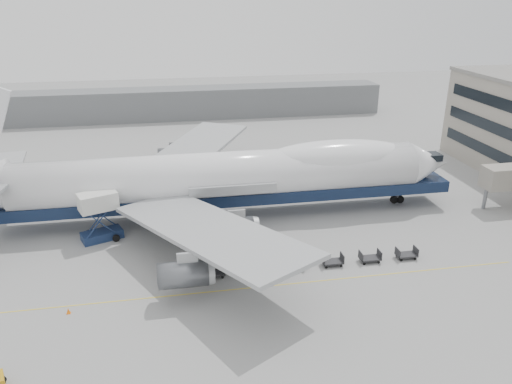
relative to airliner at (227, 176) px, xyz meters
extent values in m
plane|color=gray|center=(-0.64, -12.00, -5.62)|extent=(260.00, 260.00, 0.00)
cube|color=gold|center=(-0.64, -18.00, -5.62)|extent=(60.00, 0.15, 0.01)
cylinder|color=slate|center=(35.36, -4.00, -4.12)|extent=(0.50, 0.50, 3.00)
cube|color=slate|center=(-10.64, 58.00, -2.12)|extent=(110.00, 8.00, 7.00)
cylinder|color=white|center=(-0.64, 0.00, 0.08)|extent=(52.00, 6.40, 6.40)
cube|color=#0E1A34|center=(0.36, 0.00, -2.48)|extent=(60.00, 5.76, 1.50)
cone|color=white|center=(28.36, 0.00, 0.08)|extent=(6.00, 6.40, 6.40)
ellipsoid|color=white|center=(14.96, 0.00, 1.84)|extent=(20.67, 5.78, 4.56)
cube|color=#9EA0A3|center=(-3.64, -14.28, -0.52)|extent=(20.35, 26.74, 2.26)
cube|color=#9EA0A3|center=(-3.64, 14.28, -0.52)|extent=(20.35, 26.74, 2.26)
cylinder|color=#595B60|center=(-6.64, 19.00, -2.72)|extent=(4.80, 2.60, 2.60)
cylinder|color=#595B60|center=(-0.64, 10.00, -2.72)|extent=(4.80, 2.60, 2.60)
cylinder|color=#595B60|center=(-0.64, -10.00, -2.72)|extent=(4.80, 2.60, 2.60)
cylinder|color=#595B60|center=(-6.64, -19.00, -2.72)|extent=(4.80, 2.60, 2.60)
cylinder|color=slate|center=(24.36, 0.00, -4.37)|extent=(0.36, 0.36, 2.50)
cylinder|color=black|center=(24.36, 0.00, -5.07)|extent=(1.10, 0.45, 1.10)
cylinder|color=slate|center=(-3.64, -3.00, -4.37)|extent=(0.36, 0.36, 2.50)
cylinder|color=black|center=(-3.64, -3.00, -5.07)|extent=(1.10, 0.45, 1.10)
cylinder|color=slate|center=(-3.64, 3.00, -4.37)|extent=(0.36, 0.36, 2.50)
cylinder|color=black|center=(-3.64, 3.00, -5.07)|extent=(1.10, 0.45, 1.10)
cube|color=navy|center=(-15.88, -4.07, -5.10)|extent=(5.27, 3.88, 1.05)
cube|color=silver|center=(-15.88, -4.07, -0.62)|extent=(4.98, 3.91, 2.10)
cube|color=navy|center=(-15.88, -5.12, -2.82)|extent=(3.21, 1.36, 3.76)
cube|color=navy|center=(-15.88, -3.02, -2.82)|extent=(3.21, 1.36, 3.76)
cube|color=slate|center=(-15.88, -2.55, -0.62)|extent=(2.55, 1.90, 0.15)
cylinder|color=black|center=(-17.60, -5.02, -5.20)|extent=(0.86, 0.33, 0.86)
cylinder|color=black|center=(-17.60, -3.12, -5.20)|extent=(0.86, 0.33, 0.86)
cylinder|color=black|center=(-14.17, -5.02, -5.20)|extent=(0.86, 0.33, 0.86)
cylinder|color=black|center=(-14.17, -3.12, -5.20)|extent=(0.86, 0.33, 0.86)
cylinder|color=black|center=(-20.99, -27.84, -5.27)|extent=(0.70, 0.30, 0.70)
cone|color=orange|center=(-17.46, -19.21, -5.34)|extent=(0.36, 0.36, 0.56)
cube|color=orange|center=(-17.46, -19.21, -5.61)|extent=(0.38, 0.38, 0.03)
cube|color=#2D2D30|center=(-7.72, -15.13, -5.17)|extent=(2.30, 1.35, 0.18)
cube|color=#2D2D30|center=(-8.82, -15.13, -4.77)|extent=(0.08, 1.35, 0.90)
cube|color=#2D2D30|center=(-6.62, -15.13, -4.77)|extent=(0.08, 1.35, 0.90)
cylinder|color=black|center=(-8.57, -15.68, -5.47)|extent=(0.30, 0.12, 0.30)
cylinder|color=black|center=(-8.57, -14.58, -5.47)|extent=(0.30, 0.12, 0.30)
cylinder|color=black|center=(-6.87, -15.68, -5.47)|extent=(0.30, 0.12, 0.30)
cylinder|color=black|center=(-6.87, -14.58, -5.47)|extent=(0.30, 0.12, 0.30)
cube|color=#2D2D30|center=(-3.36, -15.13, -5.17)|extent=(2.30, 1.35, 0.18)
cube|color=#2D2D30|center=(-4.46, -15.13, -4.77)|extent=(0.08, 1.35, 0.90)
cube|color=#2D2D30|center=(-2.26, -15.13, -4.77)|extent=(0.08, 1.35, 0.90)
cylinder|color=black|center=(-4.21, -15.68, -5.47)|extent=(0.30, 0.12, 0.30)
cylinder|color=black|center=(-4.21, -14.58, -5.47)|extent=(0.30, 0.12, 0.30)
cylinder|color=black|center=(-2.51, -15.68, -5.47)|extent=(0.30, 0.12, 0.30)
cylinder|color=black|center=(-2.51, -14.58, -5.47)|extent=(0.30, 0.12, 0.30)
cube|color=#2D2D30|center=(1.00, -15.13, -5.17)|extent=(2.30, 1.35, 0.18)
cube|color=#2D2D30|center=(-0.10, -15.13, -4.77)|extent=(0.08, 1.35, 0.90)
cube|color=#2D2D30|center=(2.10, -15.13, -4.77)|extent=(0.08, 1.35, 0.90)
cylinder|color=black|center=(0.15, -15.68, -5.47)|extent=(0.30, 0.12, 0.30)
cylinder|color=black|center=(0.15, -14.58, -5.47)|extent=(0.30, 0.12, 0.30)
cylinder|color=black|center=(1.85, -15.68, -5.47)|extent=(0.30, 0.12, 0.30)
cylinder|color=black|center=(1.85, -14.58, -5.47)|extent=(0.30, 0.12, 0.30)
cube|color=#2D2D30|center=(5.36, -15.13, -5.17)|extent=(2.30, 1.35, 0.18)
cube|color=#2D2D30|center=(4.26, -15.13, -4.77)|extent=(0.08, 1.35, 0.90)
cube|color=#2D2D30|center=(6.46, -15.13, -4.77)|extent=(0.08, 1.35, 0.90)
cylinder|color=black|center=(4.51, -15.68, -5.47)|extent=(0.30, 0.12, 0.30)
cylinder|color=black|center=(4.51, -14.58, -5.47)|extent=(0.30, 0.12, 0.30)
cylinder|color=black|center=(6.21, -15.68, -5.47)|extent=(0.30, 0.12, 0.30)
cylinder|color=black|center=(6.21, -14.58, -5.47)|extent=(0.30, 0.12, 0.30)
cube|color=#2D2D30|center=(9.71, -15.13, -5.17)|extent=(2.30, 1.35, 0.18)
cube|color=#2D2D30|center=(8.61, -15.13, -4.77)|extent=(0.08, 1.35, 0.90)
cube|color=#2D2D30|center=(10.81, -15.13, -4.77)|extent=(0.08, 1.35, 0.90)
cylinder|color=black|center=(8.86, -15.68, -5.47)|extent=(0.30, 0.12, 0.30)
cylinder|color=black|center=(8.86, -14.58, -5.47)|extent=(0.30, 0.12, 0.30)
cylinder|color=black|center=(10.56, -15.68, -5.47)|extent=(0.30, 0.12, 0.30)
cylinder|color=black|center=(10.56, -14.58, -5.47)|extent=(0.30, 0.12, 0.30)
cube|color=#2D2D30|center=(14.07, -15.13, -5.17)|extent=(2.30, 1.35, 0.18)
cube|color=#2D2D30|center=(12.97, -15.13, -4.77)|extent=(0.08, 1.35, 0.90)
cube|color=#2D2D30|center=(15.17, -15.13, -4.77)|extent=(0.08, 1.35, 0.90)
cylinder|color=black|center=(13.22, -15.68, -5.47)|extent=(0.30, 0.12, 0.30)
cylinder|color=black|center=(13.22, -14.58, -5.47)|extent=(0.30, 0.12, 0.30)
cylinder|color=black|center=(14.92, -15.68, -5.47)|extent=(0.30, 0.12, 0.30)
cylinder|color=black|center=(14.92, -14.58, -5.47)|extent=(0.30, 0.12, 0.30)
cube|color=#2D2D30|center=(18.43, -15.13, -5.17)|extent=(2.30, 1.35, 0.18)
cube|color=#2D2D30|center=(17.33, -15.13, -4.77)|extent=(0.08, 1.35, 0.90)
cube|color=#2D2D30|center=(19.53, -15.13, -4.77)|extent=(0.08, 1.35, 0.90)
cylinder|color=black|center=(17.58, -15.68, -5.47)|extent=(0.30, 0.12, 0.30)
cylinder|color=black|center=(17.58, -14.58, -5.47)|extent=(0.30, 0.12, 0.30)
cylinder|color=black|center=(19.28, -15.68, -5.47)|extent=(0.30, 0.12, 0.30)
cylinder|color=black|center=(19.28, -14.58, -5.47)|extent=(0.30, 0.12, 0.30)
camera|label=1|loc=(-7.14, -60.87, 22.38)|focal=35.00mm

